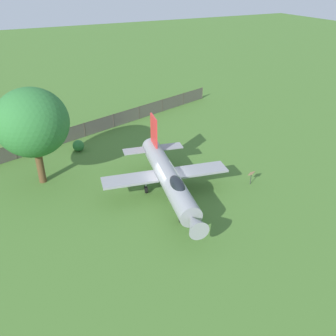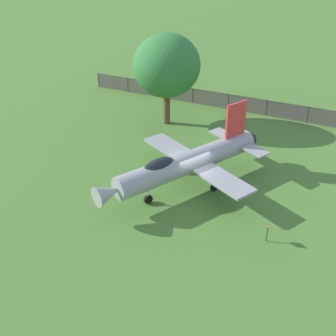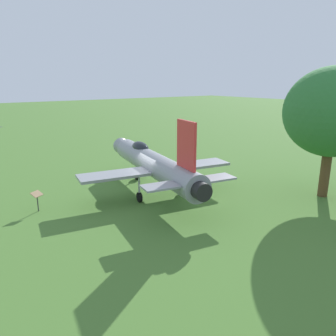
% 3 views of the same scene
% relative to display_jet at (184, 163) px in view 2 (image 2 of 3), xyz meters
% --- Properties ---
extents(ground_plane, '(200.00, 200.00, 0.00)m').
position_rel_display_jet_xyz_m(ground_plane, '(0.06, 0.35, -1.95)').
color(ground_plane, '#47722D').
extents(display_jet, '(9.91, 12.86, 5.13)m').
position_rel_display_jet_xyz_m(display_jet, '(0.00, 0.00, 0.00)').
color(display_jet, gray).
rests_on(display_jet, ground_plane).
extents(shade_tree, '(5.65, 5.74, 7.93)m').
position_rel_display_jet_xyz_m(shade_tree, '(-8.21, 7.06, 3.29)').
color(shade_tree, brown).
rests_on(shade_tree, ground_plane).
extents(perimeter_fence, '(35.48, 11.26, 1.56)m').
position_rel_display_jet_xyz_m(perimeter_fence, '(-2.61, 14.60, -1.12)').
color(perimeter_fence, '#4C4238').
rests_on(perimeter_fence, ground_plane).
extents(shrub_near_fence, '(1.09, 1.18, 1.08)m').
position_rel_display_jet_xyz_m(shrub_near_fence, '(-4.07, 11.54, -1.41)').
color(shrub_near_fence, '#2D7033').
rests_on(shrub_near_fence, ground_plane).
extents(info_plaque, '(0.72, 0.66, 1.14)m').
position_rel_display_jet_xyz_m(info_plaque, '(7.01, -0.93, -1.09)').
color(info_plaque, '#333333').
rests_on(info_plaque, ground_plane).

